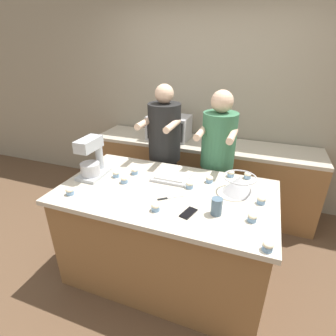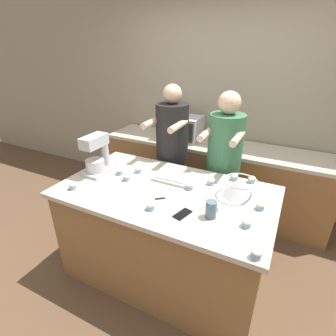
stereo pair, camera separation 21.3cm
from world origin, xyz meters
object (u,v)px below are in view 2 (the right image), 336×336
(cupcake_2, at_px, (190,186))
(cupcake_7, at_px, (211,181))
(cupcake_9, at_px, (252,179))
(cupcake_11, at_px, (138,169))
(mixing_bowl, at_px, (240,188))
(cupcake_3, at_px, (256,254))
(person_left, at_px, (172,158))
(cupcake_0, at_px, (247,223))
(stand_mixer, at_px, (97,157))
(baking_tray, at_px, (173,177))
(cupcake_8, at_px, (214,207))
(drinking_glass, at_px, (211,209))
(cupcake_4, at_px, (260,206))
(cupcake_10, at_px, (151,206))
(cupcake_12, at_px, (234,177))
(knife, at_px, (167,198))
(person_right, at_px, (223,169))
(cell_phone, at_px, (183,214))
(cupcake_5, at_px, (126,177))
(microwave_oven, at_px, (180,127))
(cupcake_1, at_px, (72,186))

(cupcake_2, bearing_deg, cupcake_7, 49.82)
(cupcake_9, bearing_deg, cupcake_11, -164.34)
(mixing_bowl, xyz_separation_m, cupcake_3, (0.24, -0.63, -0.04))
(person_left, distance_m, cupcake_0, 1.34)
(cupcake_11, bearing_deg, cupcake_0, -18.66)
(mixing_bowl, distance_m, cupcake_7, 0.27)
(person_left, height_order, stand_mixer, person_left)
(baking_tray, bearing_deg, cupcake_0, -28.73)
(baking_tray, relative_size, cupcake_8, 5.05)
(drinking_glass, relative_size, cupcake_4, 2.00)
(stand_mixer, bearing_deg, cupcake_10, -22.57)
(cupcake_8, bearing_deg, cupcake_4, 29.23)
(cupcake_10, bearing_deg, cupcake_3, -10.64)
(mixing_bowl, height_order, cupcake_7, mixing_bowl)
(stand_mixer, height_order, cupcake_12, stand_mixer)
(knife, relative_size, cupcake_10, 2.87)
(person_right, relative_size, stand_mixer, 4.49)
(mixing_bowl, bearing_deg, cell_phone, -124.33)
(knife, distance_m, cupcake_10, 0.20)
(drinking_glass, height_order, cupcake_5, drinking_glass)
(microwave_oven, distance_m, cupcake_11, 1.13)
(person_left, bearing_deg, microwave_oven, 105.65)
(cupcake_3, height_order, cupcake_7, same)
(mixing_bowl, height_order, cupcake_8, mixing_bowl)
(cupcake_12, bearing_deg, mixing_bowl, -68.78)
(knife, xyz_separation_m, cupcake_0, (0.63, -0.08, 0.03))
(cupcake_8, xyz_separation_m, cupcake_11, (-0.83, 0.28, 0.00))
(baking_tray, xyz_separation_m, cell_phone, (0.30, -0.46, -0.01))
(cupcake_0, relative_size, cupcake_4, 1.00)
(stand_mixer, relative_size, cell_phone, 2.30)
(drinking_glass, height_order, cupcake_0, drinking_glass)
(stand_mixer, height_order, cupcake_8, stand_mixer)
(microwave_oven, relative_size, cupcake_12, 8.15)
(microwave_oven, height_order, cupcake_0, microwave_oven)
(cupcake_0, xyz_separation_m, cupcake_10, (-0.66, -0.11, 0.00))
(cupcake_1, bearing_deg, cupcake_12, 33.44)
(stand_mixer, xyz_separation_m, cupcake_8, (1.17, -0.11, -0.13))
(cupcake_1, distance_m, cupcake_10, 0.73)
(cell_phone, height_order, cupcake_3, cupcake_3)
(cupcake_9, xyz_separation_m, cupcake_12, (-0.15, -0.02, 0.00))
(cupcake_2, height_order, cupcake_11, same)
(cell_phone, xyz_separation_m, cupcake_11, (-0.64, 0.43, 0.03))
(microwave_oven, xyz_separation_m, cupcake_7, (0.76, -1.04, -0.10))
(cupcake_9, bearing_deg, microwave_oven, 141.61)
(cupcake_7, xyz_separation_m, cupcake_10, (-0.27, -0.56, 0.00))
(cupcake_5, bearing_deg, mixing_bowl, 11.17)
(baking_tray, bearing_deg, person_left, 117.35)
(microwave_oven, bearing_deg, cupcake_2, -62.35)
(microwave_oven, relative_size, cupcake_7, 8.15)
(stand_mixer, relative_size, cupcake_4, 5.70)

